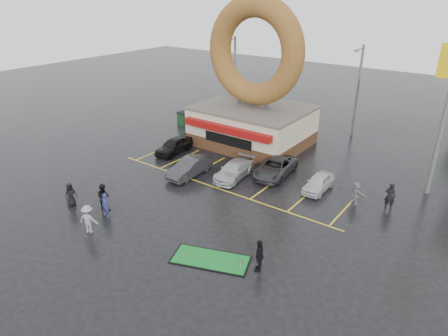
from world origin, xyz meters
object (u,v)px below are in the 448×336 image
Objects in this scene: streetlight_left at (234,74)px; dumpster at (186,119)px; car_grey at (275,167)px; person_blue at (105,205)px; car_white at (318,183)px; donut_shop at (253,98)px; car_dgrey at (190,167)px; person_cameraman at (259,255)px; car_silver at (234,170)px; putting_green at (211,259)px; car_black at (174,146)px; streetlight_mid at (357,89)px.

dumpster is at bearing -107.52° from streetlight_left.
car_grey is 13.51m from person_blue.
streetlight_left is 20.85m from car_white.
car_dgrey is (-0.10, -9.08, -3.75)m from donut_shop.
car_silver is at bearing -158.07° from person_cameraman.
person_blue is 0.35× the size of putting_green.
car_black reaches higher than car_grey.
donut_shop is 7.50× the size of dumpster.
streetlight_left is 1.90× the size of putting_green.
car_white is at bearing -1.19° from car_black.
putting_green is (17.05, -17.37, -0.62)m from dumpster.
donut_shop is 19.45m from person_cameraman.
donut_shop is 1.50× the size of streetlight_left.
car_grey is at bearing 35.15° from car_dgrey.
streetlight_mid reaches higher than car_black.
dumpster is (-12.00, 7.93, 0.00)m from car_silver.
car_white is (13.73, 0.90, -0.10)m from car_black.
donut_shop is 3.77× the size of car_white.
donut_shop is 7.16× the size of person_cameraman.
car_silver is 0.91× the size of car_grey.
dumpster is at bearing 131.13° from car_dgrey.
streetlight_left is at bearing -162.15° from person_cameraman.
car_white is (6.30, 1.96, -0.04)m from car_silver.
person_cameraman is at bearing -52.27° from streetlight_left.
car_black reaches higher than car_white.
person_blue is at bearing -121.33° from car_grey.
car_grey reaches higher than putting_green.
putting_green is (-1.25, -11.41, -0.57)m from car_white.
streetlight_left reaches higher than putting_green.
car_black reaches higher than car_silver.
donut_shop is 2.74× the size of car_grey.
streetlight_mid reaches higher than car_dgrey.
car_dgrey is 11.23m from putting_green.
car_grey is at bearing -43.80° from streetlight_left.
dumpster is at bearing 141.15° from car_silver.
car_white is (9.30, -5.35, -3.86)m from donut_shop.
dumpster reaches higher than car_white.
person_cameraman reaches higher than car_white.
streetlight_mid is at bearing 168.86° from person_cameraman.
car_black is 7.51m from car_silver.
car_dgrey reaches higher than car_black.
car_white is (2.30, -13.30, -4.17)m from streetlight_mid.
car_silver is 1.25× the size of car_white.
car_black is at bearing -142.41° from person_cameraman.
streetlight_left is 25.29m from person_blue.
car_silver is at bearing 28.11° from car_dgrey.
car_dgrey is 13.15m from dumpster.
donut_shop is 3.02× the size of car_silver.
person_blue is (-9.72, -11.79, 0.21)m from car_white.
person_blue is at bearing -106.47° from streetlight_mid.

